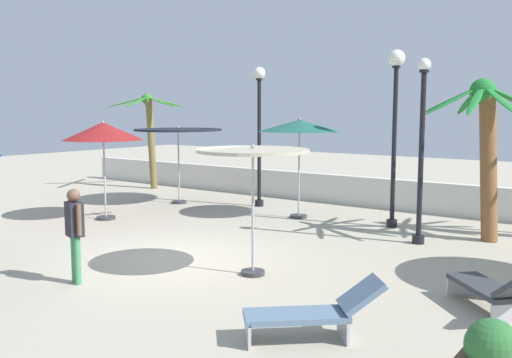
{
  "coord_description": "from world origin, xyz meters",
  "views": [
    {
      "loc": [
        8.2,
        -8.22,
        3.1
      ],
      "look_at": [
        0.0,
        2.95,
        1.4
      ],
      "focal_mm": 39.77,
      "sensor_mm": 36.0,
      "label": 1
    }
  ],
  "objects_px": {
    "patio_umbrella_3": "(178,133)",
    "lounge_chair_0": "(314,312)",
    "lamp_post_3": "(259,119)",
    "palm_tree_0": "(150,126)",
    "patio_umbrella_4": "(299,127)",
    "lounge_chair_1": "(493,289)",
    "guest_0": "(75,226)",
    "patio_umbrella_5": "(253,159)",
    "palm_tree_1": "(486,136)",
    "lamp_post_2": "(422,146)",
    "lamp_post_1": "(395,109)",
    "patio_umbrella_0": "(103,132)"
  },
  "relations": [
    {
      "from": "lamp_post_1",
      "to": "lounge_chair_1",
      "type": "height_order",
      "value": "lamp_post_1"
    },
    {
      "from": "patio_umbrella_0",
      "to": "palm_tree_1",
      "type": "bearing_deg",
      "value": 21.28
    },
    {
      "from": "palm_tree_0",
      "to": "lamp_post_3",
      "type": "relative_size",
      "value": 0.84
    },
    {
      "from": "guest_0",
      "to": "lamp_post_1",
      "type": "bearing_deg",
      "value": 72.08
    },
    {
      "from": "patio_umbrella_5",
      "to": "lounge_chair_0",
      "type": "distance_m",
      "value": 3.64
    },
    {
      "from": "lamp_post_1",
      "to": "lamp_post_3",
      "type": "distance_m",
      "value": 4.81
    },
    {
      "from": "patio_umbrella_5",
      "to": "lounge_chair_1",
      "type": "distance_m",
      "value": 4.58
    },
    {
      "from": "guest_0",
      "to": "palm_tree_0",
      "type": "bearing_deg",
      "value": 130.7
    },
    {
      "from": "patio_umbrella_5",
      "to": "palm_tree_0",
      "type": "bearing_deg",
      "value": 145.31
    },
    {
      "from": "patio_umbrella_4",
      "to": "lounge_chair_0",
      "type": "xyz_separation_m",
      "value": [
        4.82,
        -7.32,
        -2.22
      ]
    },
    {
      "from": "patio_umbrella_4",
      "to": "patio_umbrella_5",
      "type": "relative_size",
      "value": 1.17
    },
    {
      "from": "patio_umbrella_4",
      "to": "lounge_chair_1",
      "type": "distance_m",
      "value": 8.43
    },
    {
      "from": "palm_tree_1",
      "to": "lamp_post_1",
      "type": "distance_m",
      "value": 2.43
    },
    {
      "from": "lounge_chair_0",
      "to": "guest_0",
      "type": "xyz_separation_m",
      "value": [
        -4.71,
        -0.33,
        0.65
      ]
    },
    {
      "from": "lamp_post_1",
      "to": "patio_umbrella_0",
      "type": "bearing_deg",
      "value": -151.47
    },
    {
      "from": "patio_umbrella_4",
      "to": "palm_tree_0",
      "type": "xyz_separation_m",
      "value": [
        -8.07,
        1.84,
        -0.17
      ]
    },
    {
      "from": "patio_umbrella_4",
      "to": "patio_umbrella_5",
      "type": "height_order",
      "value": "patio_umbrella_4"
    },
    {
      "from": "lamp_post_1",
      "to": "patio_umbrella_3",
      "type": "bearing_deg",
      "value": -175.77
    },
    {
      "from": "patio_umbrella_4",
      "to": "palm_tree_0",
      "type": "distance_m",
      "value": 8.28
    },
    {
      "from": "lamp_post_1",
      "to": "guest_0",
      "type": "distance_m",
      "value": 8.68
    },
    {
      "from": "patio_umbrella_0",
      "to": "lamp_post_1",
      "type": "xyz_separation_m",
      "value": [
        6.99,
        3.8,
        0.65
      ]
    },
    {
      "from": "lamp_post_2",
      "to": "guest_0",
      "type": "xyz_separation_m",
      "value": [
        -3.84,
        -6.61,
        -1.24
      ]
    },
    {
      "from": "palm_tree_1",
      "to": "lamp_post_2",
      "type": "bearing_deg",
      "value": -131.29
    },
    {
      "from": "guest_0",
      "to": "lamp_post_3",
      "type": "bearing_deg",
      "value": 104.25
    },
    {
      "from": "patio_umbrella_3",
      "to": "patio_umbrella_4",
      "type": "height_order",
      "value": "patio_umbrella_4"
    },
    {
      "from": "lamp_post_2",
      "to": "lounge_chair_0",
      "type": "relative_size",
      "value": 2.41
    },
    {
      "from": "lounge_chair_1",
      "to": "lounge_chair_0",
      "type": "bearing_deg",
      "value": -124.61
    },
    {
      "from": "lamp_post_1",
      "to": "lounge_chair_0",
      "type": "relative_size",
      "value": 2.63
    },
    {
      "from": "lamp_post_3",
      "to": "patio_umbrella_0",
      "type": "bearing_deg",
      "value": -116.97
    },
    {
      "from": "lounge_chair_0",
      "to": "guest_0",
      "type": "distance_m",
      "value": 4.77
    },
    {
      "from": "palm_tree_0",
      "to": "lounge_chair_1",
      "type": "height_order",
      "value": "palm_tree_0"
    },
    {
      "from": "patio_umbrella_5",
      "to": "lamp_post_3",
      "type": "xyz_separation_m",
      "value": [
        -4.41,
        6.28,
        0.61
      ]
    },
    {
      "from": "patio_umbrella_3",
      "to": "lamp_post_2",
      "type": "xyz_separation_m",
      "value": [
        8.51,
        -0.87,
        -0.05
      ]
    },
    {
      "from": "patio_umbrella_5",
      "to": "lamp_post_3",
      "type": "height_order",
      "value": "lamp_post_3"
    },
    {
      "from": "palm_tree_0",
      "to": "lamp_post_3",
      "type": "xyz_separation_m",
      "value": [
        5.99,
        -0.92,
        0.35
      ]
    },
    {
      "from": "patio_umbrella_0",
      "to": "patio_umbrella_4",
      "type": "bearing_deg",
      "value": 38.68
    },
    {
      "from": "lamp_post_3",
      "to": "guest_0",
      "type": "height_order",
      "value": "lamp_post_3"
    },
    {
      "from": "patio_umbrella_4",
      "to": "lamp_post_2",
      "type": "xyz_separation_m",
      "value": [
        3.94,
        -1.05,
        -0.34
      ]
    },
    {
      "from": "palm_tree_1",
      "to": "lamp_post_2",
      "type": "height_order",
      "value": "lamp_post_2"
    },
    {
      "from": "palm_tree_1",
      "to": "lounge_chair_1",
      "type": "xyz_separation_m",
      "value": [
        1.49,
        -5.05,
        -2.08
      ]
    },
    {
      "from": "patio_umbrella_3",
      "to": "patio_umbrella_4",
      "type": "xyz_separation_m",
      "value": [
        4.57,
        0.18,
        0.28
      ]
    },
    {
      "from": "patio_umbrella_5",
      "to": "palm_tree_0",
      "type": "xyz_separation_m",
      "value": [
        -10.4,
        7.2,
        0.26
      ]
    },
    {
      "from": "patio_umbrella_3",
      "to": "palm_tree_0",
      "type": "distance_m",
      "value": 4.04
    },
    {
      "from": "palm_tree_0",
      "to": "lounge_chair_0",
      "type": "xyz_separation_m",
      "value": [
        12.88,
        -9.17,
        -2.05
      ]
    },
    {
      "from": "patio_umbrella_0",
      "to": "palm_tree_0",
      "type": "xyz_separation_m",
      "value": [
        -3.77,
        5.29,
        -0.03
      ]
    },
    {
      "from": "patio_umbrella_3",
      "to": "lounge_chair_0",
      "type": "distance_m",
      "value": 11.96
    },
    {
      "from": "palm_tree_0",
      "to": "lamp_post_1",
      "type": "relative_size",
      "value": 0.81
    },
    {
      "from": "lamp_post_3",
      "to": "palm_tree_0",
      "type": "bearing_deg",
      "value": 171.29
    },
    {
      "from": "palm_tree_1",
      "to": "lamp_post_2",
      "type": "relative_size",
      "value": 0.9
    },
    {
      "from": "patio_umbrella_3",
      "to": "lamp_post_2",
      "type": "relative_size",
      "value": 0.68
    }
  ]
}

